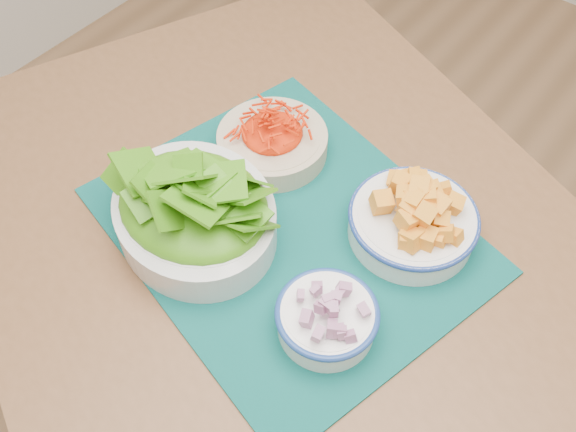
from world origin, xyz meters
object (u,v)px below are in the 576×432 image
object	(u,v)px
onion_bowl	(327,315)
carrot_bowl	(272,138)
placemat	(288,230)
lettuce_bowl	(194,207)
squash_bowl	(414,216)
table	(310,311)

from	to	relation	value
onion_bowl	carrot_bowl	bearing A→B (deg)	141.15
placemat	lettuce_bowl	bearing A→B (deg)	-127.57
squash_bowl	lettuce_bowl	size ratio (longest dim) A/B	0.58
squash_bowl	onion_bowl	distance (m)	0.20
carrot_bowl	lettuce_bowl	size ratio (longest dim) A/B	0.68
table	onion_bowl	xyz separation A→B (m)	(0.06, -0.05, 0.13)
table	squash_bowl	size ratio (longest dim) A/B	8.05
table	onion_bowl	bearing A→B (deg)	-17.88
onion_bowl	table	bearing A→B (deg)	139.08
placemat	squash_bowl	size ratio (longest dim) A/B	2.79
lettuce_bowl	placemat	bearing A→B (deg)	58.18
table	placemat	size ratio (longest dim) A/B	2.88
squash_bowl	onion_bowl	xyz separation A→B (m)	(-0.01, -0.19, -0.01)
table	carrot_bowl	distance (m)	0.27
table	lettuce_bowl	size ratio (longest dim) A/B	4.69
squash_bowl	onion_bowl	size ratio (longest dim) A/B	1.21
lettuce_bowl	onion_bowl	bearing A→B (deg)	16.42
carrot_bowl	lettuce_bowl	world-z (taller)	lettuce_bowl
carrot_bowl	lettuce_bowl	distance (m)	0.19
table	onion_bowl	distance (m)	0.15
placemat	onion_bowl	world-z (taller)	onion_bowl
carrot_bowl	onion_bowl	distance (m)	0.32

